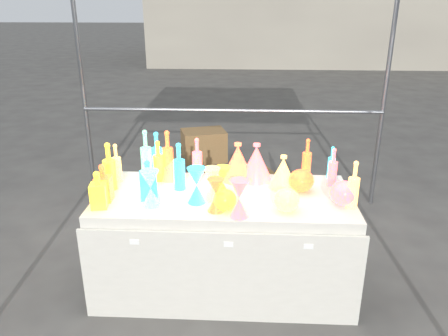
{
  "coord_description": "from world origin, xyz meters",
  "views": [
    {
      "loc": [
        0.14,
        -2.81,
        2.04
      ],
      "look_at": [
        0.0,
        0.0,
        0.95
      ],
      "focal_mm": 35.0,
      "sensor_mm": 36.0,
      "label": 1
    }
  ],
  "objects_px": {
    "display_table": "(224,241)",
    "hourglass_0": "(216,195)",
    "cardboard_box_closed": "(204,145)",
    "globe_0": "(225,201)",
    "lampshade_0": "(170,164)",
    "bottle_0": "(158,161)",
    "decanter_0": "(98,190)"
  },
  "relations": [
    {
      "from": "bottle_0",
      "to": "hourglass_0",
      "type": "height_order",
      "value": "bottle_0"
    },
    {
      "from": "bottle_0",
      "to": "lampshade_0",
      "type": "distance_m",
      "value": 0.1
    },
    {
      "from": "decanter_0",
      "to": "hourglass_0",
      "type": "height_order",
      "value": "decanter_0"
    },
    {
      "from": "cardboard_box_closed",
      "to": "globe_0",
      "type": "relative_size",
      "value": 3.59
    },
    {
      "from": "decanter_0",
      "to": "globe_0",
      "type": "height_order",
      "value": "decanter_0"
    },
    {
      "from": "decanter_0",
      "to": "hourglass_0",
      "type": "distance_m",
      "value": 0.77
    },
    {
      "from": "hourglass_0",
      "to": "lampshade_0",
      "type": "height_order",
      "value": "lampshade_0"
    },
    {
      "from": "lampshade_0",
      "to": "globe_0",
      "type": "bearing_deg",
      "value": -72.8
    },
    {
      "from": "display_table",
      "to": "bottle_0",
      "type": "bearing_deg",
      "value": 154.23
    },
    {
      "from": "bottle_0",
      "to": "hourglass_0",
      "type": "distance_m",
      "value": 0.68
    },
    {
      "from": "cardboard_box_closed",
      "to": "bottle_0",
      "type": "xyz_separation_m",
      "value": [
        -0.09,
        -2.52,
        0.7
      ]
    },
    {
      "from": "hourglass_0",
      "to": "lampshade_0",
      "type": "xyz_separation_m",
      "value": [
        -0.39,
        0.54,
        0.0
      ]
    },
    {
      "from": "cardboard_box_closed",
      "to": "decanter_0",
      "type": "relative_size",
      "value": 2.19
    },
    {
      "from": "globe_0",
      "to": "lampshade_0",
      "type": "distance_m",
      "value": 0.68
    },
    {
      "from": "decanter_0",
      "to": "hourglass_0",
      "type": "xyz_separation_m",
      "value": [
        0.77,
        -0.01,
        -0.02
      ]
    },
    {
      "from": "decanter_0",
      "to": "lampshade_0",
      "type": "relative_size",
      "value": 1.11
    },
    {
      "from": "decanter_0",
      "to": "globe_0",
      "type": "bearing_deg",
      "value": -8.14
    },
    {
      "from": "hourglass_0",
      "to": "globe_0",
      "type": "height_order",
      "value": "hourglass_0"
    },
    {
      "from": "bottle_0",
      "to": "hourglass_0",
      "type": "xyz_separation_m",
      "value": [
        0.47,
        -0.49,
        -0.05
      ]
    },
    {
      "from": "globe_0",
      "to": "lampshade_0",
      "type": "height_order",
      "value": "lampshade_0"
    },
    {
      "from": "hourglass_0",
      "to": "cardboard_box_closed",
      "type": "bearing_deg",
      "value": 97.05
    },
    {
      "from": "display_table",
      "to": "lampshade_0",
      "type": "xyz_separation_m",
      "value": [
        -0.42,
        0.29,
        0.49
      ]
    },
    {
      "from": "cardboard_box_closed",
      "to": "hourglass_0",
      "type": "relative_size",
      "value": 2.5
    },
    {
      "from": "globe_0",
      "to": "lampshade_0",
      "type": "bearing_deg",
      "value": 130.38
    },
    {
      "from": "hourglass_0",
      "to": "globe_0",
      "type": "distance_m",
      "value": 0.08
    },
    {
      "from": "display_table",
      "to": "globe_0",
      "type": "distance_m",
      "value": 0.5
    },
    {
      "from": "lampshade_0",
      "to": "bottle_0",
      "type": "bearing_deg",
      "value": -174.44
    },
    {
      "from": "bottle_0",
      "to": "globe_0",
      "type": "relative_size",
      "value": 2.01
    },
    {
      "from": "bottle_0",
      "to": "decanter_0",
      "type": "relative_size",
      "value": 1.23
    },
    {
      "from": "bottle_0",
      "to": "lampshade_0",
      "type": "xyz_separation_m",
      "value": [
        0.08,
        0.05,
        -0.04
      ]
    },
    {
      "from": "display_table",
      "to": "cardboard_box_closed",
      "type": "bearing_deg",
      "value": 98.46
    },
    {
      "from": "display_table",
      "to": "hourglass_0",
      "type": "relative_size",
      "value": 8.18
    }
  ]
}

